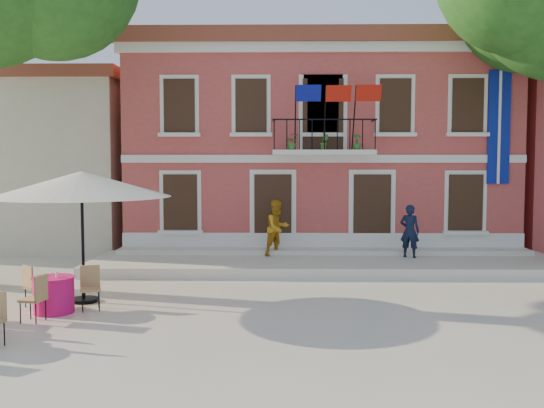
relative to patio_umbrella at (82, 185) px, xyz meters
The scene contains 8 objects.
ground 4.70m from the patio_umbrella, ahead, with size 90.00×90.00×0.00m, color beige.
main_building 11.56m from the patio_umbrella, 59.41° to the left, with size 13.50×9.59×7.50m.
neighbor_west 12.30m from the patio_umbrella, 117.34° to the left, with size 9.40×9.40×6.40m.
terrace 7.71m from the patio_umbrella, 36.41° to the left, with size 14.00×3.40×0.30m, color silver.
patio_umbrella is the anchor object (origin of this frame).
pedestrian_navy 9.76m from the patio_umbrella, 29.04° to the left, with size 0.59×0.39×1.61m, color black.
pedestrian_orange 6.83m from the patio_umbrella, 48.56° to the left, with size 0.84×0.66×1.73m, color #C38217.
cafe_table_3 2.50m from the patio_umbrella, 106.73° to the right, with size 1.84×1.77×0.95m.
Camera 1 is at (0.66, -13.54, 3.20)m, focal length 40.00 mm.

